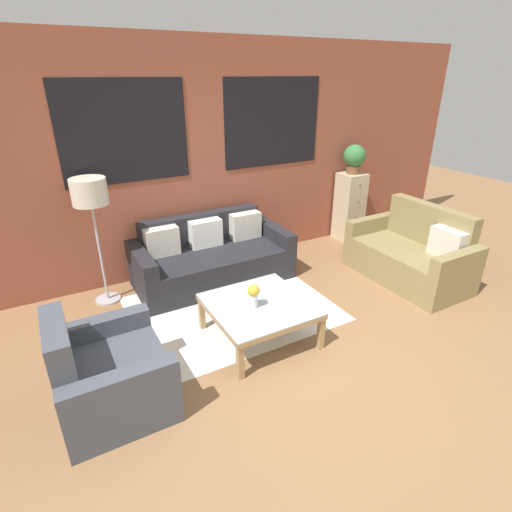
# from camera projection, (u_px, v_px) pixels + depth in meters

# --- Properties ---
(ground_plane) EXTENTS (16.00, 16.00, 0.00)m
(ground_plane) POSITION_uv_depth(u_px,v_px,m) (318.00, 361.00, 3.63)
(ground_plane) COLOR #8E6642
(wall_back_brick) EXTENTS (8.40, 0.09, 2.80)m
(wall_back_brick) POSITION_uv_depth(u_px,v_px,m) (206.00, 159.00, 4.98)
(wall_back_brick) COLOR brown
(wall_back_brick) RESTS_ON ground_plane
(rug) EXTENTS (2.12, 1.69, 0.00)m
(rug) POSITION_uv_depth(u_px,v_px,m) (232.00, 308.00, 4.45)
(rug) COLOR silver
(rug) RESTS_ON ground_plane
(couch_dark) EXTENTS (1.90, 0.88, 0.78)m
(couch_dark) POSITION_uv_depth(u_px,v_px,m) (212.00, 258.00, 4.98)
(couch_dark) COLOR #232328
(couch_dark) RESTS_ON ground_plane
(settee_vintage) EXTENTS (0.80, 1.48, 0.92)m
(settee_vintage) POSITION_uv_depth(u_px,v_px,m) (411.00, 256.00, 4.99)
(settee_vintage) COLOR olive
(settee_vintage) RESTS_ON ground_plane
(armchair_corner) EXTENTS (0.80, 0.90, 0.84)m
(armchair_corner) POSITION_uv_depth(u_px,v_px,m) (108.00, 375.00, 3.06)
(armchair_corner) COLOR #474C56
(armchair_corner) RESTS_ON ground_plane
(coffee_table) EXTENTS (0.93, 0.93, 0.39)m
(coffee_table) POSITION_uv_depth(u_px,v_px,m) (259.00, 308.00, 3.82)
(coffee_table) COLOR silver
(coffee_table) RESTS_ON ground_plane
(floor_lamp) EXTENTS (0.36, 0.36, 1.42)m
(floor_lamp) POSITION_uv_depth(u_px,v_px,m) (90.00, 198.00, 4.11)
(floor_lamp) COLOR #B2B2B7
(floor_lamp) RESTS_ON ground_plane
(drawer_cabinet) EXTENTS (0.36, 0.37, 1.03)m
(drawer_cabinet) POSITION_uv_depth(u_px,v_px,m) (349.00, 207.00, 6.14)
(drawer_cabinet) COLOR #C6B793
(drawer_cabinet) RESTS_ON ground_plane
(potted_plant) EXTENTS (0.32, 0.32, 0.42)m
(potted_plant) POSITION_uv_depth(u_px,v_px,m) (354.00, 157.00, 5.82)
(potted_plant) COLOR brown
(potted_plant) RESTS_ON drawer_cabinet
(flower_vase) EXTENTS (0.12, 0.12, 0.24)m
(flower_vase) POSITION_uv_depth(u_px,v_px,m) (254.00, 294.00, 3.68)
(flower_vase) COLOR silver
(flower_vase) RESTS_ON coffee_table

